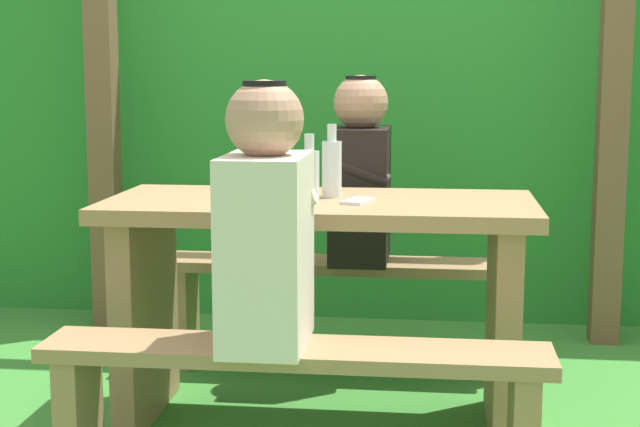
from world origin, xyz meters
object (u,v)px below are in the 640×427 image
at_px(bench_far, 338,291).
at_px(bottle_center, 266,169).
at_px(bottle_left, 332,167).
at_px(picnic_table, 320,273).
at_px(cell_phone, 358,201).
at_px(person_white_shirt, 266,225).
at_px(bench_near, 295,389).
at_px(bottle_right, 309,174).
at_px(drinking_glass, 255,191).
at_px(person_black_coat, 360,176).

height_order(bench_far, bottle_center, bottle_center).
distance_m(bottle_left, bottle_center, 0.23).
height_order(picnic_table, bench_far, picnic_table).
bearing_deg(cell_phone, person_white_shirt, -94.58).
bearing_deg(bench_near, bottle_center, 105.93).
bearing_deg(bottle_right, cell_phone, 8.21).
bearing_deg(bottle_center, bench_near, -74.07).
height_order(picnic_table, bottle_right, bottle_right).
relative_size(drinking_glass, bottle_left, 0.33).
bearing_deg(person_white_shirt, bench_far, 86.23).
height_order(picnic_table, bench_near, picnic_table).
bearing_deg(person_black_coat, person_white_shirt, -97.98).
bearing_deg(person_white_shirt, bottle_center, 99.84).
bearing_deg(cell_phone, bottle_left, 146.21).
xyz_separation_m(person_white_shirt, cell_phone, (0.21, 0.52, -0.00)).
xyz_separation_m(person_white_shirt, person_black_coat, (0.16, 1.17, 0.00)).
height_order(drinking_glass, bottle_center, bottle_center).
relative_size(bottle_left, cell_phone, 1.73).
distance_m(bench_near, person_black_coat, 1.26).
relative_size(drinking_glass, cell_phone, 0.58).
xyz_separation_m(bottle_left, cell_phone, (0.10, -0.12, -0.10)).
height_order(picnic_table, bottle_left, bottle_left).
bearing_deg(bottle_center, picnic_table, -26.28).
height_order(person_white_shirt, cell_phone, person_white_shirt).
height_order(bottle_left, bottle_right, bottle_left).
height_order(bottle_right, cell_phone, bottle_right).
bearing_deg(bottle_left, cell_phone, -50.71).
distance_m(picnic_table, cell_phone, 0.29).
relative_size(bench_far, bottle_center, 6.48).
bearing_deg(bench_far, bottle_center, -111.68).
bearing_deg(drinking_glass, bottle_left, 38.09).
bearing_deg(bottle_left, bench_far, 93.49).
bearing_deg(person_black_coat, drinking_glass, -111.79).
height_order(bottle_left, cell_phone, bottle_left).
distance_m(person_black_coat, cell_phone, 0.65).
relative_size(bench_near, cell_phone, 10.00).
xyz_separation_m(person_black_coat, bottle_left, (-0.05, -0.53, 0.09)).
xyz_separation_m(person_white_shirt, bottle_center, (-0.12, 0.68, 0.08)).
relative_size(drinking_glass, bottle_right, 0.37).
height_order(drinking_glass, bottle_left, bottle_left).
bearing_deg(bottle_right, bottle_left, 68.05).
relative_size(drinking_glass, bottle_center, 0.37).
distance_m(bench_near, bottle_center, 0.89).
height_order(drinking_glass, cell_phone, drinking_glass).
relative_size(picnic_table, cell_phone, 10.00).
bearing_deg(person_white_shirt, bottle_left, 80.34).
xyz_separation_m(picnic_table, cell_phone, (0.13, -0.06, 0.25)).
height_order(person_white_shirt, person_black_coat, same).
bearing_deg(person_white_shirt, cell_phone, 68.49).
height_order(person_black_coat, bottle_right, person_black_coat).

